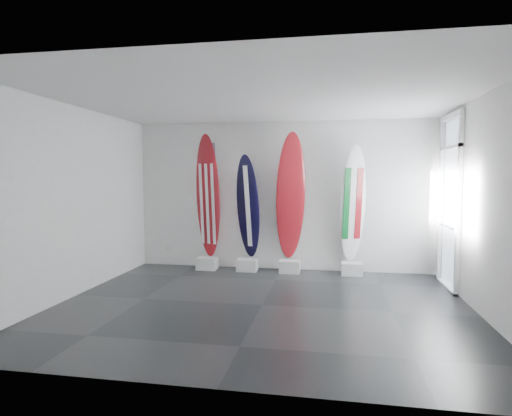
% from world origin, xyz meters
% --- Properties ---
extents(floor, '(6.00, 6.00, 0.00)m').
position_xyz_m(floor, '(0.00, 0.00, 0.00)').
color(floor, black).
rests_on(floor, ground).
extents(ceiling, '(6.00, 6.00, 0.00)m').
position_xyz_m(ceiling, '(0.00, 0.00, 3.00)').
color(ceiling, white).
rests_on(ceiling, wall_back).
extents(wall_back, '(6.00, 0.00, 6.00)m').
position_xyz_m(wall_back, '(0.00, 2.50, 1.50)').
color(wall_back, white).
rests_on(wall_back, ground).
extents(wall_front, '(6.00, 0.00, 6.00)m').
position_xyz_m(wall_front, '(0.00, -2.50, 1.50)').
color(wall_front, white).
rests_on(wall_front, ground).
extents(wall_left, '(0.00, 5.00, 5.00)m').
position_xyz_m(wall_left, '(-3.00, 0.00, 1.50)').
color(wall_left, white).
rests_on(wall_left, ground).
extents(wall_right, '(0.00, 5.00, 5.00)m').
position_xyz_m(wall_right, '(3.00, 0.00, 1.50)').
color(wall_right, white).
rests_on(wall_right, ground).
extents(display_block_usa, '(0.40, 0.30, 0.24)m').
position_xyz_m(display_block_usa, '(-1.49, 2.18, 0.12)').
color(display_block_usa, white).
rests_on(display_block_usa, floor).
extents(surfboard_usa, '(0.61, 0.39, 2.52)m').
position_xyz_m(surfboard_usa, '(-1.49, 2.28, 1.50)').
color(surfboard_usa, maroon).
rests_on(surfboard_usa, display_block_usa).
extents(display_block_navy, '(0.40, 0.30, 0.24)m').
position_xyz_m(display_block_navy, '(-0.65, 2.18, 0.12)').
color(display_block_navy, white).
rests_on(display_block_navy, floor).
extents(surfboard_navy, '(0.55, 0.51, 2.10)m').
position_xyz_m(surfboard_navy, '(-0.65, 2.28, 1.28)').
color(surfboard_navy, black).
rests_on(surfboard_navy, display_block_navy).
extents(display_block_swiss, '(0.40, 0.30, 0.24)m').
position_xyz_m(display_block_swiss, '(0.20, 2.18, 0.12)').
color(display_block_swiss, white).
rests_on(display_block_swiss, floor).
extents(surfboard_swiss, '(0.68, 0.61, 2.52)m').
position_xyz_m(surfboard_swiss, '(0.20, 2.28, 1.50)').
color(surfboard_swiss, maroon).
rests_on(surfboard_swiss, display_block_swiss).
extents(display_block_italy, '(0.40, 0.30, 0.24)m').
position_xyz_m(display_block_italy, '(1.40, 2.18, 0.12)').
color(display_block_italy, white).
rests_on(display_block_italy, floor).
extents(surfboard_italy, '(0.58, 0.45, 2.27)m').
position_xyz_m(surfboard_italy, '(1.40, 2.28, 1.37)').
color(surfboard_italy, white).
rests_on(surfboard_italy, display_block_italy).
extents(wall_outlet, '(0.09, 0.02, 0.13)m').
position_xyz_m(wall_outlet, '(-2.45, 2.48, 0.35)').
color(wall_outlet, silver).
rests_on(wall_outlet, wall_back).
extents(glass_door, '(0.12, 1.16, 2.85)m').
position_xyz_m(glass_door, '(2.97, 1.55, 1.43)').
color(glass_door, white).
rests_on(glass_door, floor).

